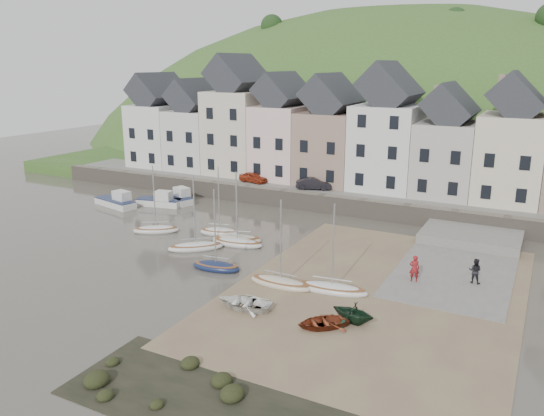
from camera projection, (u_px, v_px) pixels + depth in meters
The scene contains 27 objects.
ground at pixel (235, 265), 40.64m from camera, with size 160.00×160.00×0.00m, color #4B453B.
quay_land at pixel (367, 178), 67.82m from camera, with size 90.00×30.00×1.50m, color #375B24.
quay_street at pixel (334, 190), 57.77m from camera, with size 70.00×7.00×0.10m, color slate.
seawall at pixel (322, 203), 54.95m from camera, with size 70.00×1.20×1.80m, color slate.
beach at pixel (377, 292), 35.71m from camera, with size 18.00×26.00×0.06m, color brown.
slipway at pixel (459, 263), 40.76m from camera, with size 8.00×18.00×0.12m, color slate.
hillside at pixel (384, 247), 98.89m from camera, with size 134.40×84.00×84.00m.
townhouse_terrace at pixel (363, 133), 58.47m from camera, with size 61.05×8.00×13.93m.
sailboat_0 at pixel (156, 229), 48.32m from camera, with size 4.26×3.47×6.32m.
sailboat_1 at pixel (220, 232), 47.71m from camera, with size 3.84×2.40×6.32m.
sailboat_2 at pixel (237, 239), 45.74m from camera, with size 4.53×2.86×6.32m.
sailboat_3 at pixel (196, 247), 43.82m from camera, with size 4.42×4.08×6.32m.
sailboat_4 at pixel (237, 243), 44.81m from camera, with size 4.61×2.13×6.32m.
sailboat_5 at pixel (216, 266), 39.59m from camera, with size 3.94×1.99×6.32m.
sailboat_6 at pixel (332, 288), 35.68m from camera, with size 5.02×2.10×6.32m.
sailboat_7 at pixel (281, 283), 36.62m from camera, with size 4.59×1.53×6.32m.
motorboat_0 at pixel (160, 201), 57.19m from camera, with size 5.14×2.64×1.70m.
motorboat_1 at pixel (117, 201), 56.99m from camera, with size 5.65×2.94×1.70m.
motorboat_2 at pixel (177, 197), 58.63m from camera, with size 5.08×3.27×1.70m.
rowboat_white at pixel (244, 302), 33.23m from camera, with size 2.51×3.51×0.73m, color white.
rowboat_green at pixel (353, 312), 31.25m from camera, with size 2.24×2.59×1.36m, color black.
rowboat_red at pixel (323, 322), 30.81m from camera, with size 2.16×3.03×0.63m, color brown.
person_red at pixel (414, 268), 37.00m from camera, with size 0.69×0.45×1.89m, color maroon.
person_dark at pixel (475, 271), 36.74m from camera, with size 0.86×0.67×1.77m, color black.
car_left at pixel (253, 177), 61.00m from camera, with size 1.37×3.41×1.16m, color #9F3117.
car_right at pixel (314, 184), 57.63m from camera, with size 1.32×3.80×1.25m, color black.
shore_rocks at pixel (203, 396), 24.39m from camera, with size 14.04×6.00×0.77m.
Camera 1 is at (20.14, -32.48, 14.75)m, focal length 35.48 mm.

